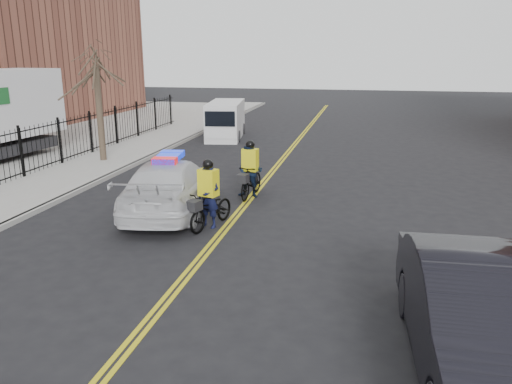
{
  "coord_description": "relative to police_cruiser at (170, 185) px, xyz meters",
  "views": [
    {
      "loc": [
        3.61,
        -9.67,
        4.65
      ],
      "look_at": [
        1.02,
        2.16,
        1.3
      ],
      "focal_mm": 35.0,
      "sensor_mm": 36.0,
      "label": 1
    }
  ],
  "objects": [
    {
      "name": "cyclist_near",
      "position": [
        1.6,
        -1.18,
        -0.14
      ],
      "size": [
        1.21,
        2.07,
        1.92
      ],
      "rotation": [
        0.0,
        0.0,
        -0.29
      ],
      "color": "black",
      "rests_on": "ground"
    },
    {
      "name": "center_line_left",
      "position": [
        2.0,
        3.9,
        -0.8
      ],
      "size": [
        0.1,
        60.0,
        0.01
      ],
      "primitive_type": "cube",
      "color": "gold",
      "rests_on": "ground"
    },
    {
      "name": "warehouse_far",
      "position": [
        -20.92,
        19.9,
        6.2
      ],
      "size": [
        14.0,
        18.0,
        14.0
      ],
      "primitive_type": "cube",
      "color": "brown",
      "rests_on": "ground"
    },
    {
      "name": "center_line_right",
      "position": [
        2.16,
        3.9,
        -0.8
      ],
      "size": [
        0.1,
        60.0,
        0.01
      ],
      "primitive_type": "cube",
      "color": "gold",
      "rests_on": "ground"
    },
    {
      "name": "dark_sedan",
      "position": [
        7.53,
        -6.72,
        0.09
      ],
      "size": [
        2.17,
        5.53,
        1.79
      ],
      "primitive_type": "imported",
      "rotation": [
        0.0,
        0.0,
        0.05
      ],
      "color": "black",
      "rests_on": "ground"
    },
    {
      "name": "cargo_van",
      "position": [
        -2.11,
        13.71,
        0.19
      ],
      "size": [
        2.47,
        5.06,
        2.03
      ],
      "rotation": [
        0.0,
        0.0,
        0.15
      ],
      "color": "silver",
      "rests_on": "ground"
    },
    {
      "name": "sidewalk",
      "position": [
        -5.42,
        3.9,
        -0.73
      ],
      "size": [
        3.0,
        60.0,
        0.15
      ],
      "primitive_type": "cube",
      "color": "gray",
      "rests_on": "ground"
    },
    {
      "name": "police_cruiser",
      "position": [
        0.0,
        0.0,
        0.0
      ],
      "size": [
        3.08,
        5.78,
        1.76
      ],
      "rotation": [
        0.0,
        0.0,
        3.3
      ],
      "color": "silver",
      "rests_on": "ground"
    },
    {
      "name": "iron_fence",
      "position": [
        -6.92,
        3.9,
        0.2
      ],
      "size": [
        0.12,
        28.0,
        2.0
      ],
      "primitive_type": null,
      "color": "black",
      "rests_on": "ground"
    },
    {
      "name": "cyclist_far",
      "position": [
        2.04,
        2.0,
        -0.04
      ],
      "size": [
        0.93,
        1.96,
        1.93
      ],
      "rotation": [
        0.0,
        0.0,
        -0.12
      ],
      "color": "black",
      "rests_on": "ground"
    },
    {
      "name": "curb",
      "position": [
        -3.92,
        3.9,
        -0.73
      ],
      "size": [
        0.2,
        60.0,
        0.15
      ],
      "primitive_type": "cube",
      "color": "gray",
      "rests_on": "ground"
    },
    {
      "name": "ground",
      "position": [
        2.08,
        -4.1,
        -0.8
      ],
      "size": [
        120.0,
        120.0,
        0.0
      ],
      "primitive_type": "plane",
      "color": "black",
      "rests_on": "ground"
    },
    {
      "name": "street_tree",
      "position": [
        -5.52,
        5.9,
        2.73
      ],
      "size": [
        3.2,
        3.2,
        4.8
      ],
      "color": "#35291F",
      "rests_on": "sidewalk"
    }
  ]
}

